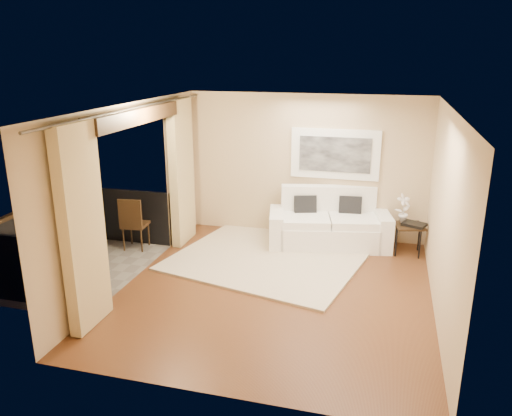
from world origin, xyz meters
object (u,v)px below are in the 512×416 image
(ice_bucket, at_px, (71,205))
(balcony_chair_near, at_px, (64,249))
(side_table, at_px, (409,228))
(bistro_table, at_px, (74,218))
(balcony_chair_far, at_px, (133,220))
(orchid, at_px, (403,208))
(sofa, at_px, (329,225))

(ice_bucket, bearing_deg, balcony_chair_near, -60.46)
(side_table, bearing_deg, bistro_table, -163.22)
(balcony_chair_far, bearing_deg, balcony_chair_near, 76.77)
(orchid, distance_m, balcony_chair_near, 5.62)
(sofa, relative_size, balcony_chair_far, 2.38)
(bistro_table, bearing_deg, ice_bucket, 134.93)
(sofa, distance_m, ice_bucket, 4.57)
(sofa, bearing_deg, balcony_chair_near, -153.43)
(bistro_table, relative_size, balcony_chair_far, 0.83)
(bistro_table, bearing_deg, balcony_chair_near, -62.75)
(sofa, xyz_separation_m, bistro_table, (-4.11, -1.76, 0.36))
(sofa, relative_size, bistro_table, 2.87)
(bistro_table, height_order, balcony_chair_far, balcony_chair_far)
(orchid, height_order, balcony_chair_far, orchid)
(sofa, xyz_separation_m, balcony_chair_far, (-3.33, -1.20, 0.19))
(sofa, bearing_deg, side_table, -15.91)
(sofa, xyz_separation_m, orchid, (1.29, 0.02, 0.42))
(balcony_chair_far, distance_m, ice_bucket, 1.07)
(balcony_chair_far, bearing_deg, side_table, -172.22)
(side_table, relative_size, balcony_chair_near, 0.55)
(side_table, xyz_separation_m, ice_bucket, (-5.64, -1.53, 0.43))
(bistro_table, bearing_deg, orchid, 18.23)
(orchid, xyz_separation_m, ice_bucket, (-5.53, -1.65, 0.12))
(orchid, xyz_separation_m, balcony_chair_far, (-4.62, -1.21, -0.23))
(balcony_chair_near, height_order, ice_bucket, balcony_chair_near)
(side_table, height_order, ice_bucket, ice_bucket)
(sofa, height_order, ice_bucket, sofa)
(balcony_chair_far, xyz_separation_m, balcony_chair_near, (-0.23, -1.64, 0.07))
(side_table, height_order, orchid, orchid)
(side_table, xyz_separation_m, bistro_table, (-5.51, -1.66, 0.25))
(balcony_chair_far, bearing_deg, bistro_table, 30.47)
(side_table, distance_m, balcony_chair_far, 4.86)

